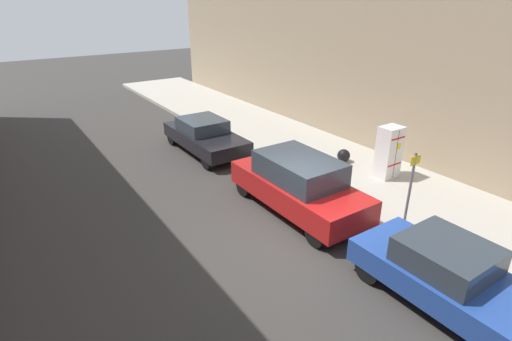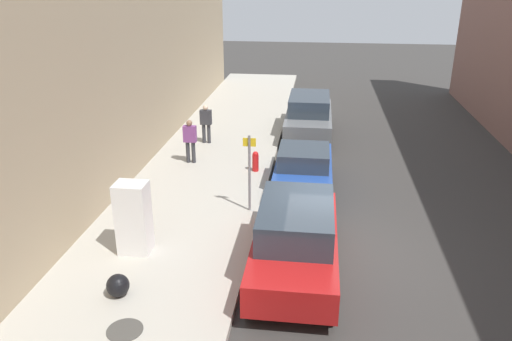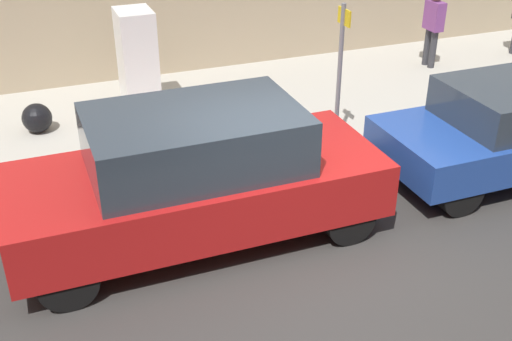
{
  "view_description": "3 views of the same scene",
  "coord_description": "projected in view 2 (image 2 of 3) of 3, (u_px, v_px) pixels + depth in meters",
  "views": [
    {
      "loc": [
        6.04,
        7.11,
        6.0
      ],
      "look_at": [
        -0.21,
        -2.13,
        1.09
      ],
      "focal_mm": 28.0,
      "sensor_mm": 36.0,
      "label": 1
    },
    {
      "loc": [
        -0.6,
        -11.1,
        6.58
      ],
      "look_at": [
        -2.19,
        1.4,
        1.54
      ],
      "focal_mm": 35.0,
      "sensor_mm": 36.0,
      "label": 2
    },
    {
      "loc": [
        5.74,
        -2.81,
        4.73
      ],
      "look_at": [
        -1.29,
        -0.09,
        0.62
      ],
      "focal_mm": 45.0,
      "sensor_mm": 36.0,
      "label": 3
    }
  ],
  "objects": [
    {
      "name": "discarded_refrigerator",
      "position": [
        134.0,
        218.0,
        11.95
      ],
      "size": [
        0.76,
        0.6,
        1.81
      ],
      "color": "white",
      "rests_on": "sidewalk_slab"
    },
    {
      "name": "ground_plane",
      "position": [
        335.0,
        251.0,
        12.6
      ],
      "size": [
        80.0,
        80.0,
        0.0
      ],
      "primitive_type": "plane",
      "color": "#383533"
    },
    {
      "name": "street_sign_post",
      "position": [
        249.0,
        169.0,
        13.91
      ],
      "size": [
        0.36,
        0.07,
        2.25
      ],
      "color": "slate",
      "rests_on": "sidewalk_slab"
    },
    {
      "name": "building_facade_near",
      "position": [
        39.0,
        104.0,
        12.13
      ],
      "size": [
        1.55,
        39.6,
        7.14
      ],
      "primitive_type": "cube",
      "color": "tan",
      "rests_on": "ground"
    },
    {
      "name": "manhole_cover",
      "position": [
        125.0,
        330.0,
        9.55
      ],
      "size": [
        0.7,
        0.7,
        0.02
      ],
      "primitive_type": "cylinder",
      "color": "#47443F",
      "rests_on": "sidewalk_slab"
    },
    {
      "name": "fire_hydrant",
      "position": [
        255.0,
        161.0,
        17.07
      ],
      "size": [
        0.22,
        0.22,
        0.71
      ],
      "color": "red",
      "rests_on": "sidewalk_slab"
    },
    {
      "name": "pedestrian_standing_near",
      "position": [
        190.0,
        139.0,
        17.64
      ],
      "size": [
        0.45,
        0.22,
        1.57
      ],
      "rotation": [
        0.0,
        0.0,
        2.42
      ],
      "color": "#333338",
      "rests_on": "sidewalk_slab"
    },
    {
      "name": "sidewalk_slab",
      "position": [
        168.0,
        238.0,
        13.07
      ],
      "size": [
        4.46,
        44.0,
        0.18
      ],
      "primitive_type": "cube",
      "color": "#B2ADA0",
      "rests_on": "ground"
    },
    {
      "name": "trash_bag",
      "position": [
        118.0,
        285.0,
        10.51
      ],
      "size": [
        0.49,
        0.49,
        0.49
      ],
      "primitive_type": "sphere",
      "color": "black",
      "rests_on": "sidewalk_slab"
    },
    {
      "name": "parked_suv_red",
      "position": [
        296.0,
        238.0,
        11.46
      ],
      "size": [
        1.87,
        4.62,
        1.73
      ],
      "color": "red",
      "rests_on": "ground"
    },
    {
      "name": "pedestrian_walking_far",
      "position": [
        206.0,
        121.0,
        19.7
      ],
      "size": [
        0.45,
        0.22,
        1.55
      ],
      "rotation": [
        0.0,
        0.0,
        5.98
      ],
      "color": "#333338",
      "rests_on": "sidewalk_slab"
    },
    {
      "name": "parked_hatchback_blue",
      "position": [
        304.0,
        168.0,
        16.0
      ],
      "size": [
        1.79,
        4.08,
        1.42
      ],
      "color": "#23479E",
      "rests_on": "ground"
    },
    {
      "name": "parked_suv_gray",
      "position": [
        309.0,
        115.0,
        21.18
      ],
      "size": [
        1.88,
        4.77,
        1.75
      ],
      "color": "slate",
      "rests_on": "ground"
    }
  ]
}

